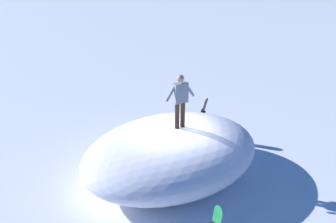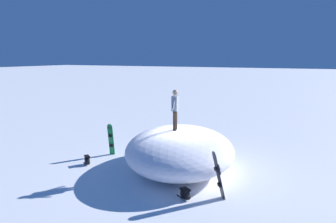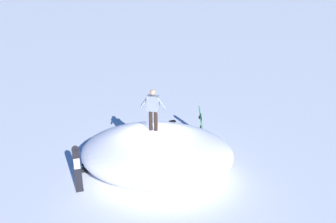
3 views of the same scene
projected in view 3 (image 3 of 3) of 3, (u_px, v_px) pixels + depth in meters
ground at (155, 170)px, 13.34m from camera, size 240.00×240.00×0.00m
snow_mound at (157, 152)px, 12.87m from camera, size 6.29×7.14×1.75m
snowboarder_standing at (153, 107)px, 12.36m from camera, size 0.31×1.00×1.65m
snowboard_primary_upright at (77, 168)px, 11.84m from camera, size 0.50×0.49×1.69m
snowboard_secondary_upright at (201, 121)px, 15.86m from camera, size 0.32×0.32×1.57m
backpack_near at (87, 168)px, 13.10m from camera, size 0.63×0.52×0.37m
backpack_far at (172, 124)px, 16.86m from camera, size 0.56×0.47×0.42m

